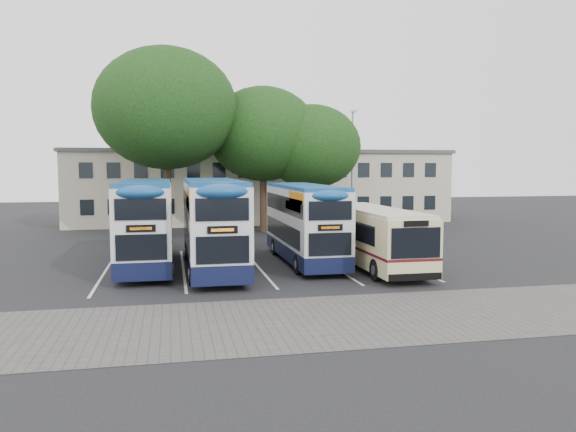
% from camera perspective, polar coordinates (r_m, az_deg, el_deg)
% --- Properties ---
extents(ground, '(120.00, 120.00, 0.00)m').
position_cam_1_polar(ground, '(23.38, 7.87, -6.78)').
color(ground, black).
rests_on(ground, ground).
extents(paving_strip, '(40.00, 6.00, 0.01)m').
position_cam_1_polar(paving_strip, '(18.15, 7.22, -10.21)').
color(paving_strip, '#595654').
rests_on(paving_strip, ground).
extents(bay_lines, '(14.12, 11.00, 0.01)m').
position_cam_1_polar(bay_lines, '(27.26, -3.19, -5.04)').
color(bay_lines, silver).
rests_on(bay_lines, ground).
extents(depot_building, '(32.40, 8.40, 6.20)m').
position_cam_1_polar(depot_building, '(49.17, -2.73, 3.14)').
color(depot_building, beige).
rests_on(depot_building, ground).
extents(lamp_post, '(0.25, 1.05, 9.06)m').
position_cam_1_polar(lamp_post, '(43.73, 6.55, 5.41)').
color(lamp_post, gray).
rests_on(lamp_post, ground).
extents(tree_left, '(9.65, 9.65, 12.79)m').
position_cam_1_polar(tree_left, '(39.32, -12.31, 10.62)').
color(tree_left, black).
rests_on(tree_left, ground).
extents(tree_mid, '(8.03, 8.03, 10.56)m').
position_cam_1_polar(tree_mid, '(41.13, -2.56, 8.31)').
color(tree_mid, black).
rests_on(tree_mid, ground).
extents(tree_right, '(7.18, 7.18, 9.30)m').
position_cam_1_polar(tree_right, '(41.31, 2.42, 7.05)').
color(tree_right, black).
rests_on(tree_right, ground).
extents(bus_dd_left, '(2.38, 9.84, 4.10)m').
position_cam_1_polar(bus_dd_left, '(27.45, -14.19, -0.37)').
color(bus_dd_left, '#0E1334').
rests_on(bus_dd_left, ground).
extents(bus_dd_mid, '(2.43, 10.02, 4.17)m').
position_cam_1_polar(bus_dd_mid, '(26.06, -7.66, -0.45)').
color(bus_dd_mid, '#0E1334').
rests_on(bus_dd_mid, ground).
extents(bus_dd_right, '(2.26, 9.30, 3.87)m').
position_cam_1_polar(bus_dd_right, '(27.90, 1.65, -0.39)').
color(bus_dd_right, '#0E1334').
rests_on(bus_dd_right, ground).
extents(bus_single, '(2.39, 9.40, 2.80)m').
position_cam_1_polar(bus_single, '(27.02, 8.64, -1.78)').
color(bus_single, beige).
rests_on(bus_single, ground).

